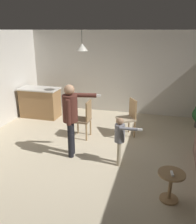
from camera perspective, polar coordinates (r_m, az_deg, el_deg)
ground at (r=5.47m, az=-0.22°, el=-10.38°), size 7.68×7.68×0.00m
wall_back at (r=8.01m, az=5.86°, el=9.36°), size 6.40×0.10×2.70m
kitchen_counter at (r=7.88m, az=-13.72°, el=2.24°), size 1.26×0.66×0.95m
side_table_by_couch at (r=4.21m, az=17.03°, el=-15.99°), size 0.44×0.44×0.52m
person_adult at (r=5.11m, az=-6.54°, el=-0.23°), size 0.76×0.57×1.63m
person_child at (r=4.87m, az=5.34°, el=-5.78°), size 0.56×0.30×1.05m
dining_chair_by_counter at (r=6.14m, az=-3.27°, el=-1.41°), size 0.42×0.42×1.00m
dining_chair_near_wall at (r=6.29m, az=7.33°, el=-1.00°), size 0.58×0.58×1.00m
spare_remote_on_table at (r=4.06m, az=17.35°, el=-13.94°), size 0.05×0.13×0.04m
ceiling_light_pendant at (r=6.74m, az=-3.86°, el=15.31°), size 0.32×0.32×0.55m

